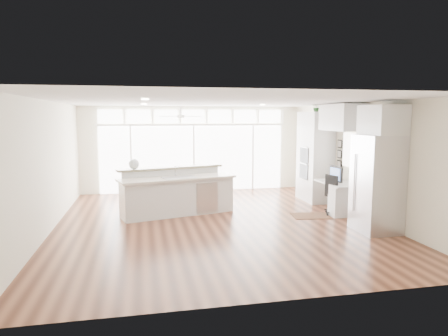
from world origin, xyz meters
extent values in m
cube|color=#472316|center=(0.00, 0.00, -0.01)|extent=(7.00, 8.00, 0.02)
cube|color=silver|center=(0.00, 0.00, 2.70)|extent=(7.00, 8.00, 0.02)
cube|color=#EBE6CC|center=(0.00, 4.00, 1.35)|extent=(7.00, 0.04, 2.70)
cube|color=#EBE6CC|center=(0.00, -4.00, 1.35)|extent=(7.00, 0.04, 2.70)
cube|color=#EBE6CC|center=(-3.50, 0.00, 1.35)|extent=(0.04, 8.00, 2.70)
cube|color=#EBE6CC|center=(3.50, 0.00, 1.35)|extent=(0.04, 8.00, 2.70)
cube|color=white|center=(0.00, 3.94, 1.05)|extent=(5.80, 0.06, 2.08)
cube|color=white|center=(0.00, 3.94, 2.38)|extent=(5.90, 0.06, 0.40)
cube|color=white|center=(3.46, 0.30, 1.55)|extent=(0.04, 0.85, 0.85)
cube|color=white|center=(-0.50, 2.80, 2.48)|extent=(1.16, 1.16, 0.32)
cube|color=beige|center=(0.00, 0.20, 2.68)|extent=(3.40, 3.00, 0.02)
cube|color=silver|center=(3.17, 1.80, 1.25)|extent=(0.64, 1.20, 2.50)
cube|color=silver|center=(3.13, 0.30, 0.38)|extent=(0.72, 1.30, 0.76)
cube|color=silver|center=(3.17, 0.30, 2.35)|extent=(0.64, 1.30, 0.64)
cube|color=silver|center=(3.11, -1.35, 1.00)|extent=(0.76, 0.90, 2.00)
cube|color=silver|center=(3.17, -1.35, 2.30)|extent=(0.64, 0.90, 0.60)
cube|color=black|center=(3.46, 0.92, 1.40)|extent=(0.06, 0.22, 0.80)
cube|color=silver|center=(-0.78, 0.95, 0.56)|extent=(2.99, 1.74, 1.12)
cube|color=#341C10|center=(2.32, 0.10, 0.01)|extent=(0.96, 0.75, 0.01)
cube|color=black|center=(3.01, 0.11, 0.49)|extent=(0.61, 0.58, 0.98)
sphere|color=silver|center=(-1.81, 1.09, 1.24)|extent=(0.28, 0.28, 0.25)
cube|color=black|center=(3.05, 0.30, 0.97)|extent=(0.14, 0.52, 0.42)
cube|color=silver|center=(2.88, 0.30, 0.77)|extent=(0.17, 0.32, 0.02)
imported|color=#2A5E28|center=(3.17, 1.80, 2.61)|extent=(0.30, 0.32, 0.22)
camera|label=1|loc=(-1.61, -8.64, 2.36)|focal=32.00mm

